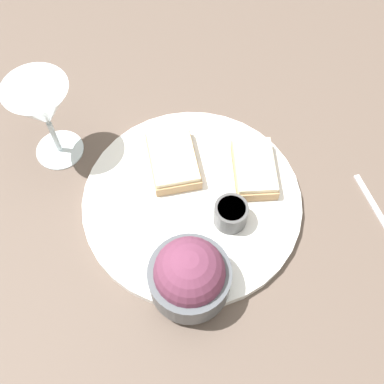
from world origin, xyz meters
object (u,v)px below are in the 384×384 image
at_px(cheese_toast_near, 174,159).
at_px(cheese_toast_far, 255,170).
at_px(salad_bowl, 190,275).
at_px(wine_glass, 43,109).
at_px(sauce_ramekin, 231,213).

bearing_deg(cheese_toast_near, cheese_toast_far, 55.47).
height_order(salad_bowl, wine_glass, wine_glass).
height_order(salad_bowl, cheese_toast_far, salad_bowl).
xyz_separation_m(cheese_toast_near, wine_glass, (-0.11, -0.14, 0.07)).
bearing_deg(sauce_ramekin, cheese_toast_near, -164.64).
xyz_separation_m(sauce_ramekin, cheese_toast_near, (-0.11, -0.03, -0.01)).
distance_m(sauce_ramekin, cheese_toast_far, 0.08).
bearing_deg(wine_glass, sauce_ramekin, 38.22).
distance_m(sauce_ramekin, cheese_toast_near, 0.12).
relative_size(sauce_ramekin, cheese_toast_far, 0.42).
xyz_separation_m(cheese_toast_far, wine_glass, (-0.17, -0.24, 0.07)).
relative_size(cheese_toast_near, wine_glass, 0.79).
height_order(salad_bowl, cheese_toast_near, salad_bowl).
distance_m(cheese_toast_near, cheese_toast_far, 0.12).
bearing_deg(cheese_toast_far, sauce_ramekin, -53.64).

